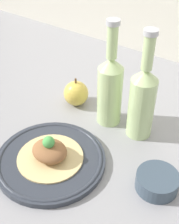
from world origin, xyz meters
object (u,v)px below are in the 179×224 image
Objects in this scene: cider_bottle_left at (111,88)px; cider_bottle_right at (142,99)px; apple at (76,93)px; plated_food at (50,152)px; plate at (51,160)px; dipping_bowl at (157,182)px.

cider_bottle_right is (8.81, 0.00, 0.00)cm from cider_bottle_left.
plated_food is at bearing -68.20° from apple.
plate is 24.89cm from dipping_bowl.
cider_bottle_right is (12.14, 21.17, 9.85)cm from plate.
plated_food is at bearing 180.00° from plate.
apple reaches higher than plate.
plate is 0.90× the size of cider_bottle_left.
cider_bottle_right is at bearing -2.93° from apple.
cider_bottle_left is 3.34× the size of apple.
cider_bottle_left reaches higher than apple.
plated_food is at bearing -162.47° from dipping_bowl.
cider_bottle_left is 14.20cm from apple.
plate is 24.11cm from apple.
cider_bottle_right reaches higher than dipping_bowl.
apple is (-12.22, 1.08, -7.15)cm from cider_bottle_left.
dipping_bowl is (23.71, 7.49, -1.50)cm from plated_food.
apple is at bearing 177.07° from cider_bottle_right.
cider_bottle_left reaches higher than plated_food.
apple is at bearing 155.66° from dipping_bowl.
plate is 2.47cm from plated_food.
cider_bottle_left is at bearing 146.14° from dipping_bowl.
cider_bottle_left is at bearing 180.00° from cider_bottle_right.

